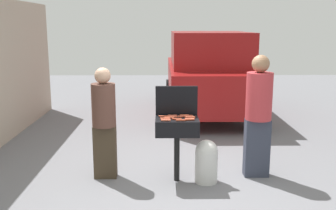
# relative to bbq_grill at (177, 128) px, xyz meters

# --- Properties ---
(ground_plane) EXTENTS (24.00, 24.00, 0.00)m
(ground_plane) POSITION_rel_bbq_grill_xyz_m (-0.07, -0.14, -0.77)
(ground_plane) COLOR slate
(bbq_grill) EXTENTS (0.60, 0.44, 0.91)m
(bbq_grill) POSITION_rel_bbq_grill_xyz_m (0.00, 0.00, 0.00)
(bbq_grill) COLOR black
(bbq_grill) RESTS_ON ground
(grill_lid_open) EXTENTS (0.60, 0.05, 0.42)m
(grill_lid_open) POSITION_rel_bbq_grill_xyz_m (0.00, 0.22, 0.35)
(grill_lid_open) COLOR black
(grill_lid_open) RESTS_ON bbq_grill
(hot_dog_0) EXTENTS (0.13, 0.04, 0.03)m
(hot_dog_0) POSITION_rel_bbq_grill_xyz_m (0.17, -0.12, 0.16)
(hot_dog_0) COLOR #AD4228
(hot_dog_0) RESTS_ON bbq_grill
(hot_dog_1) EXTENTS (0.13, 0.03, 0.03)m
(hot_dog_1) POSITION_rel_bbq_grill_xyz_m (-0.06, 0.05, 0.16)
(hot_dog_1) COLOR #B74C33
(hot_dog_1) RESTS_ON bbq_grill
(hot_dog_2) EXTENTS (0.13, 0.04, 0.03)m
(hot_dog_2) POSITION_rel_bbq_grill_xyz_m (-0.19, 0.08, 0.16)
(hot_dog_2) COLOR #AD4228
(hot_dog_2) RESTS_ON bbq_grill
(hot_dog_3) EXTENTS (0.13, 0.03, 0.03)m
(hot_dog_3) POSITION_rel_bbq_grill_xyz_m (0.19, 0.00, 0.16)
(hot_dog_3) COLOR #AD4228
(hot_dog_3) RESTS_ON bbq_grill
(hot_dog_4) EXTENTS (0.13, 0.03, 0.03)m
(hot_dog_4) POSITION_rel_bbq_grill_xyz_m (0.16, 0.10, 0.16)
(hot_dog_4) COLOR #AD4228
(hot_dog_4) RESTS_ON bbq_grill
(hot_dog_5) EXTENTS (0.13, 0.03, 0.03)m
(hot_dog_5) POSITION_rel_bbq_grill_xyz_m (-0.11, -0.00, 0.16)
(hot_dog_5) COLOR #AD4228
(hot_dog_5) RESTS_ON bbq_grill
(hot_dog_6) EXTENTS (0.13, 0.03, 0.03)m
(hot_dog_6) POSITION_rel_bbq_grill_xyz_m (-0.01, -0.08, 0.16)
(hot_dog_6) COLOR #AD4228
(hot_dog_6) RESTS_ON bbq_grill
(hot_dog_7) EXTENTS (0.13, 0.04, 0.03)m
(hot_dog_7) POSITION_rel_bbq_grill_xyz_m (-0.16, -0.10, 0.16)
(hot_dog_7) COLOR #B74C33
(hot_dog_7) RESTS_ON bbq_grill
(hot_dog_8) EXTENTS (0.13, 0.03, 0.03)m
(hot_dog_8) POSITION_rel_bbq_grill_xyz_m (-0.06, 0.12, 0.16)
(hot_dog_8) COLOR #B74C33
(hot_dog_8) RESTS_ON bbq_grill
(hot_dog_9) EXTENTS (0.13, 0.03, 0.03)m
(hot_dog_9) POSITION_rel_bbq_grill_xyz_m (0.17, -0.08, 0.16)
(hot_dog_9) COLOR #C6593D
(hot_dog_9) RESTS_ON bbq_grill
(hot_dog_10) EXTENTS (0.13, 0.04, 0.03)m
(hot_dog_10) POSITION_rel_bbq_grill_xyz_m (0.17, 0.04, 0.16)
(hot_dog_10) COLOR #C6593D
(hot_dog_10) RESTS_ON bbq_grill
(hot_dog_11) EXTENTS (0.13, 0.03, 0.03)m
(hot_dog_11) POSITION_rel_bbq_grill_xyz_m (-0.17, -0.04, 0.16)
(hot_dog_11) COLOR #AD4228
(hot_dog_11) RESTS_ON bbq_grill
(hot_dog_12) EXTENTS (0.13, 0.04, 0.03)m
(hot_dog_12) POSITION_rel_bbq_grill_xyz_m (0.08, 0.07, 0.16)
(hot_dog_12) COLOR #B74C33
(hot_dog_12) RESTS_ON bbq_grill
(hot_dog_13) EXTENTS (0.13, 0.03, 0.03)m
(hot_dog_13) POSITION_rel_bbq_grill_xyz_m (0.11, 0.14, 0.16)
(hot_dog_13) COLOR #AD4228
(hot_dog_13) RESTS_ON bbq_grill
(hot_dog_14) EXTENTS (0.13, 0.03, 0.03)m
(hot_dog_14) POSITION_rel_bbq_grill_xyz_m (0.04, -0.15, 0.16)
(hot_dog_14) COLOR #AD4228
(hot_dog_14) RESTS_ON bbq_grill
(hot_dog_15) EXTENTS (0.13, 0.04, 0.03)m
(hot_dog_15) POSITION_rel_bbq_grill_xyz_m (-0.16, -0.15, 0.16)
(hot_dog_15) COLOR #C6593D
(hot_dog_15) RESTS_ON bbq_grill
(propane_tank) EXTENTS (0.32, 0.32, 0.62)m
(propane_tank) POSITION_rel_bbq_grill_xyz_m (0.41, -0.06, -0.45)
(propane_tank) COLOR silver
(propane_tank) RESTS_ON ground
(person_left) EXTENTS (0.34, 0.34, 1.61)m
(person_left) POSITION_rel_bbq_grill_xyz_m (-1.03, 0.13, 0.10)
(person_left) COLOR #3F3323
(person_left) RESTS_ON ground
(person_right) EXTENTS (0.37, 0.37, 1.78)m
(person_right) POSITION_rel_bbq_grill_xyz_m (1.17, 0.17, 0.20)
(person_right) COLOR #333847
(person_right) RESTS_ON ground
(parked_minivan) EXTENTS (2.03, 4.40, 2.02)m
(parked_minivan) POSITION_rel_bbq_grill_xyz_m (0.91, 4.28, 0.26)
(parked_minivan) COLOR maroon
(parked_minivan) RESTS_ON ground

